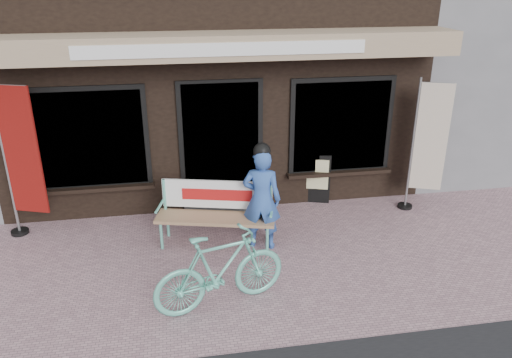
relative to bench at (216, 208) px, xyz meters
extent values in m
plane|color=#AB838C|center=(0.20, -0.90, -0.55)|extent=(70.00, 70.00, 0.00)
cube|color=black|center=(0.20, 4.10, 1.25)|extent=(7.00, 6.00, 3.60)
cube|color=tan|center=(0.20, 0.75, 2.20)|extent=(7.00, 0.80, 0.35)
cube|color=white|center=(0.20, 0.34, 2.20)|extent=(4.00, 0.02, 0.18)
cube|color=black|center=(0.20, 1.08, 0.55)|extent=(1.20, 0.06, 2.10)
cube|color=black|center=(0.20, 1.07, 0.55)|extent=(1.35, 0.04, 2.20)
cube|color=black|center=(-1.80, 1.08, 0.80)|extent=(1.60, 0.06, 1.50)
cube|color=black|center=(2.20, 1.08, 0.80)|extent=(1.60, 0.06, 1.50)
cube|color=black|center=(-1.80, 1.07, 0.80)|extent=(1.75, 0.04, 1.65)
cube|color=black|center=(2.20, 1.07, 0.80)|extent=(1.75, 0.04, 1.65)
cube|color=black|center=(-1.80, 1.02, 0.00)|extent=(1.80, 0.18, 0.06)
cube|color=black|center=(2.20, 1.02, 0.00)|extent=(1.80, 0.18, 0.06)
cube|color=#59595B|center=(0.20, 0.85, -0.47)|extent=(1.30, 0.45, 0.15)
cylinder|color=#65C7B0|center=(-0.81, -0.08, -0.35)|extent=(0.05, 0.05, 0.40)
cylinder|color=#65C7B0|center=(-0.71, 0.29, -0.35)|extent=(0.05, 0.05, 0.40)
cylinder|color=#65C7B0|center=(0.67, -0.46, -0.35)|extent=(0.05, 0.05, 0.40)
cylinder|color=#65C7B0|center=(0.76, -0.09, -0.35)|extent=(0.05, 0.05, 0.40)
cube|color=#A77F5B|center=(-0.02, -0.09, -0.12)|extent=(1.77, 0.84, 0.05)
cylinder|color=#65C7B0|center=(-0.73, 0.29, 0.12)|extent=(0.05, 0.05, 0.52)
cylinder|color=#65C7B0|center=(0.78, -0.10, 0.12)|extent=(0.05, 0.05, 0.52)
cube|color=white|center=(0.03, 0.12, 0.17)|extent=(1.58, 0.44, 0.43)
cube|color=#B21414|center=(0.02, 0.09, 0.17)|extent=(1.00, 0.27, 0.17)
cylinder|color=#65C7B0|center=(-0.81, 0.11, 0.05)|extent=(0.14, 0.42, 0.04)
cylinder|color=#65C7B0|center=(0.76, -0.29, 0.05)|extent=(0.14, 0.42, 0.04)
imported|color=#3158AA|center=(0.63, -0.24, 0.20)|extent=(0.63, 0.51, 1.50)
sphere|color=black|center=(0.63, -0.24, 0.92)|extent=(0.30, 0.30, 0.24)
imported|color=#65C7B0|center=(-0.10, -1.54, -0.05)|extent=(1.70, 0.88, 0.98)
cylinder|color=gray|center=(-2.97, 0.75, 0.65)|extent=(0.05, 0.05, 2.39)
cylinder|color=gray|center=(-2.72, 0.66, 1.75)|extent=(0.52, 0.21, 0.03)
cube|color=maroon|center=(-2.69, 0.65, 0.81)|extent=(0.52, 0.21, 1.90)
cylinder|color=black|center=(-2.97, 0.75, -0.52)|extent=(0.33, 0.33, 0.05)
cylinder|color=gray|center=(3.27, 0.61, 0.57)|extent=(0.05, 0.05, 2.22)
cylinder|color=gray|center=(3.50, 0.52, 1.60)|extent=(0.48, 0.21, 0.02)
cube|color=beige|center=(3.52, 0.51, 0.72)|extent=(0.48, 0.21, 1.77)
cylinder|color=black|center=(3.27, 0.61, -0.52)|extent=(0.31, 0.31, 0.05)
cube|color=black|center=(1.84, 1.09, -0.11)|extent=(0.44, 0.20, 0.87)
cube|color=beige|center=(1.83, 1.05, -0.01)|extent=(0.36, 0.13, 0.53)
camera|label=1|loc=(-0.52, -6.52, 3.18)|focal=35.00mm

